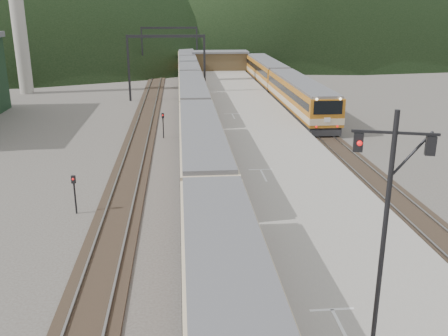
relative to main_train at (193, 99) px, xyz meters
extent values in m
cube|color=black|center=(0.00, -4.42, -1.94)|extent=(2.60, 200.00, 0.12)
cube|color=slate|center=(-0.72, -4.42, -1.84)|extent=(0.10, 200.00, 0.14)
cube|color=slate|center=(0.72, -4.42, -1.84)|extent=(0.10, 200.00, 0.14)
cube|color=black|center=(-5.00, -4.42, -1.94)|extent=(2.60, 200.00, 0.12)
cube|color=slate|center=(-5.72, -4.42, -1.84)|extent=(0.10, 200.00, 0.14)
cube|color=slate|center=(-4.28, -4.42, -1.84)|extent=(0.10, 200.00, 0.14)
cube|color=black|center=(11.50, -4.42, -1.94)|extent=(2.60, 200.00, 0.12)
cube|color=slate|center=(10.78, -4.42, -1.84)|extent=(0.10, 200.00, 0.14)
cube|color=slate|center=(12.22, -4.42, -1.84)|extent=(0.10, 200.00, 0.14)
cube|color=gray|center=(5.60, -6.42, -1.50)|extent=(8.00, 100.00, 1.00)
cube|color=black|center=(-7.50, 10.58, 2.00)|extent=(0.25, 0.25, 8.00)
cube|color=black|center=(1.80, 10.58, 2.00)|extent=(0.25, 0.25, 8.00)
cube|color=black|center=(-2.85, 10.58, 5.80)|extent=(9.30, 0.22, 0.35)
cube|color=black|center=(-7.50, 35.58, 2.00)|extent=(0.25, 0.25, 8.00)
cube|color=black|center=(1.80, 35.58, 2.00)|extent=(0.25, 0.25, 8.00)
cube|color=black|center=(-2.85, 35.58, 5.80)|extent=(9.30, 0.22, 0.35)
cube|color=#4C3D26|center=(5.60, 33.58, 0.40)|extent=(9.00, 4.00, 2.80)
cube|color=slate|center=(5.60, 33.58, 1.95)|extent=(9.40, 4.40, 0.30)
cube|color=tan|center=(0.00, -19.99, 0.00)|extent=(2.90, 19.49, 3.54)
cube|color=tan|center=(0.00, 0.00, 0.00)|extent=(2.90, 19.49, 3.54)
cube|color=tan|center=(0.00, 19.99, 0.00)|extent=(2.90, 19.49, 3.54)
cube|color=tan|center=(0.00, 39.98, 0.00)|extent=(2.90, 19.49, 3.54)
cube|color=#A96418|center=(11.50, 0.44, 0.14)|extent=(3.13, 21.02, 3.82)
cube|color=#A96418|center=(11.50, 21.96, 0.14)|extent=(3.13, 21.02, 3.82)
cylinder|color=black|center=(4.14, -40.00, 2.86)|extent=(0.14, 0.14, 7.72)
cube|color=black|center=(4.14, -40.00, 6.12)|extent=(2.13, 0.69, 0.07)
cube|color=black|center=(3.28, -39.74, 5.82)|extent=(0.29, 0.24, 0.50)
cube|color=black|center=(5.01, -40.25, 5.82)|extent=(0.29, 0.24, 0.50)
cylinder|color=black|center=(-2.90, -8.49, -1.00)|extent=(0.10, 0.10, 2.00)
cube|color=black|center=(-2.90, -8.49, 0.05)|extent=(0.24, 0.18, 0.45)
cylinder|color=black|center=(-7.39, -25.21, -1.00)|extent=(0.10, 0.10, 2.00)
cube|color=black|center=(-7.39, -25.21, 0.05)|extent=(0.25, 0.20, 0.45)
camera|label=1|loc=(-1.36, -52.04, 9.21)|focal=40.00mm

